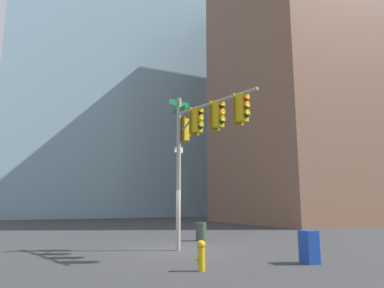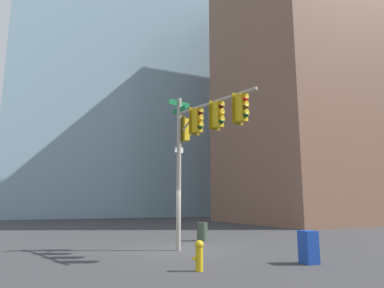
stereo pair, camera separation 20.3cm
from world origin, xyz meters
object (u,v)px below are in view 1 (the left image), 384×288
object	(u,v)px
signal_pole_assembly	(201,131)
fire_hydrant	(201,254)
newspaper_box	(309,247)
litter_bin	(201,232)

from	to	relation	value
signal_pole_assembly	fire_hydrant	distance (m)	5.64
fire_hydrant	newspaper_box	bearing A→B (deg)	174.98
signal_pole_assembly	litter_bin	distance (m)	6.61
signal_pole_assembly	newspaper_box	bearing A→B (deg)	17.09
signal_pole_assembly	newspaper_box	world-z (taller)	signal_pole_assembly
signal_pole_assembly	litter_bin	size ratio (longest dim) A/B	6.99
fire_hydrant	litter_bin	distance (m)	8.43
litter_bin	newspaper_box	world-z (taller)	newspaper_box
litter_bin	newspaper_box	distance (m)	7.89
signal_pole_assembly	fire_hydrant	bearing A→B (deg)	-42.06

